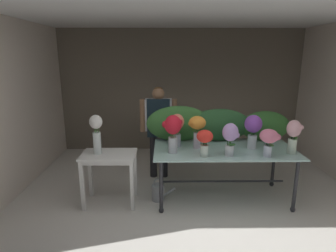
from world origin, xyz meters
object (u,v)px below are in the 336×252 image
side_table_white (109,161)px  vase_sunset_snapdragons (197,127)px  display_table_glass (224,155)px  vase_rosy_ranunculus (269,139)px  vase_crimson_carnations (173,130)px  vase_blush_dahlias (294,134)px  vase_white_roses_tall (96,132)px  florist (159,123)px  vase_coral_hydrangea (177,127)px  vase_lilac_anemones (230,136)px  watering_can (158,192)px  vase_scarlet_freesia (204,140)px  vase_violet_peonies (253,128)px

side_table_white → vase_sunset_snapdragons: bearing=6.4°
display_table_glass → vase_sunset_snapdragons: bearing=177.1°
vase_rosy_ranunculus → vase_crimson_carnations: size_ratio=0.71×
side_table_white → vase_blush_dahlias: bearing=-2.3°
vase_blush_dahlias → vase_rosy_ranunculus: bearing=-162.4°
vase_white_roses_tall → display_table_glass: bearing=3.8°
vase_blush_dahlias → vase_white_roses_tall: size_ratio=0.85×
display_table_glass → florist: 1.27m
vase_sunset_snapdragons → vase_coral_hydrangea: bearing=160.3°
vase_blush_dahlias → vase_lilac_anemones: (-0.87, -0.08, -0.00)m
vase_crimson_carnations → vase_white_roses_tall: bearing=177.6°
vase_blush_dahlias → watering_can: size_ratio=1.32×
side_table_white → watering_can: bearing=5.4°
vase_sunset_snapdragons → watering_can: size_ratio=1.33×
vase_sunset_snapdragons → vase_crimson_carnations: size_ratio=0.90×
display_table_glass → watering_can: display_table_glass is taller
vase_scarlet_freesia → watering_can: 1.11m
vase_lilac_anemones → vase_crimson_carnations: bearing=169.4°
side_table_white → vase_coral_hydrangea: size_ratio=1.57×
vase_crimson_carnations → vase_violet_peonies: size_ratio=1.08×
vase_violet_peonies → vase_lilac_anemones: (-0.39, -0.31, -0.03)m
side_table_white → vase_rosy_ranunculus: 2.18m
vase_rosy_ranunculus → watering_can: size_ratio=1.06×
watering_can → display_table_glass: bearing=3.2°
side_table_white → vase_crimson_carnations: bearing=-2.8°
vase_white_roses_tall → watering_can: 1.25m
florist → vase_scarlet_freesia: size_ratio=4.34×
vase_rosy_ranunculus → florist: bearing=142.5°
florist → vase_white_roses_tall: florist is taller
vase_crimson_carnations → florist: bearing=102.6°
display_table_glass → vase_rosy_ranunculus: size_ratio=5.38×
vase_sunset_snapdragons → vase_violet_peonies: bearing=-1.1°
florist → vase_blush_dahlias: 2.08m
vase_sunset_snapdragons → vase_blush_dahlias: 1.29m
vase_violet_peonies → vase_scarlet_freesia: (-0.73, -0.34, -0.06)m
vase_scarlet_freesia → vase_white_roses_tall: size_ratio=0.66×
side_table_white → watering_can: (0.68, 0.06, -0.51)m
side_table_white → florist: bearing=53.1°
vase_coral_hydrangea → vase_scarlet_freesia: bearing=-53.3°
side_table_white → florist: florist is taller
vase_sunset_snapdragons → vase_lilac_anemones: vase_sunset_snapdragons is taller
vase_violet_peonies → vase_blush_dahlias: (0.48, -0.22, -0.03)m
display_table_glass → vase_rosy_ranunculus: (0.51, -0.34, 0.35)m
display_table_glass → vase_crimson_carnations: bearing=-167.7°
vase_violet_peonies → watering_can: size_ratio=1.38×
display_table_glass → vase_coral_hydrangea: vase_coral_hydrangea is taller
display_table_glass → vase_violet_peonies: vase_violet_peonies is taller
florist → vase_rosy_ranunculus: bearing=-37.5°
vase_coral_hydrangea → vase_white_roses_tall: bearing=-167.8°
watering_can → vase_blush_dahlias: bearing=-5.2°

